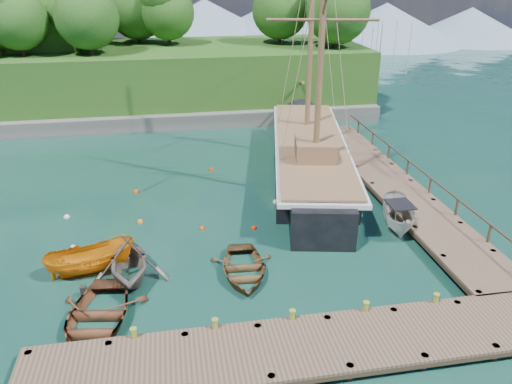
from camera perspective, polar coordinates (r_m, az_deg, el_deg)
ground at (r=24.17m, az=-3.48°, el=-8.50°), size 160.00×160.00×0.00m
dock_near at (r=19.12m, az=5.20°, el=-17.30°), size 20.00×3.20×1.10m
dock_east at (r=32.95m, az=15.22°, el=0.90°), size 3.20×24.00×1.10m
bollard_0 at (r=20.09m, az=-13.55°, el=-17.21°), size 0.26×0.26×0.45m
bollard_1 at (r=20.03m, az=-4.61°, el=-16.61°), size 0.26×0.26×0.45m
bollard_2 at (r=20.42m, az=4.11°, el=-15.65°), size 0.26×0.26×0.45m
bollard_3 at (r=21.23m, az=12.25°, el=-14.43°), size 0.26×0.26×0.45m
bollard_4 at (r=22.41m, az=19.58°, el=-13.08°), size 0.26×0.26×0.45m
rowboat_0 at (r=21.62m, az=-17.71°, el=-14.35°), size 4.30×5.49×1.04m
rowboat_1 at (r=24.00m, az=-14.14°, el=-9.57°), size 3.85×4.38×2.18m
rowboat_2 at (r=23.56m, az=-1.45°, el=-9.43°), size 3.28×4.42×0.88m
motorboat_orange at (r=24.94m, az=-18.16°, el=-8.70°), size 4.36×2.42×1.59m
cabin_boat_white at (r=28.56m, az=15.84°, el=-3.93°), size 2.85×4.59×1.66m
schooner at (r=34.05m, az=6.16°, el=3.56°), size 8.45×26.18×19.15m
mooring_buoy_0 at (r=27.25m, az=-20.16°, el=-6.01°), size 0.30×0.30×0.30m
mooring_buoy_1 at (r=28.75m, az=-13.11°, el=-3.41°), size 0.36×0.36×0.36m
mooring_buoy_2 at (r=27.49m, az=-6.19°, el=-4.23°), size 0.31×0.31×0.31m
mooring_buoy_3 at (r=30.33m, az=2.28°, el=-1.21°), size 0.35×0.35×0.35m
mooring_buoy_4 at (r=32.57m, az=-13.52°, el=-0.03°), size 0.36×0.36×0.36m
mooring_buoy_5 at (r=35.28m, az=-5.15°, el=2.51°), size 0.32×0.32×0.32m
mooring_buoy_6 at (r=30.51m, az=-20.79°, el=-2.75°), size 0.36×0.36×0.36m
mooring_buoy_7 at (r=27.37m, az=-0.25°, el=-4.21°), size 0.31×0.31×0.31m
headland at (r=53.20m, az=-22.39°, el=14.52°), size 51.00×19.31×12.90m
distant_ridge at (r=90.83m, az=-6.32°, el=18.80°), size 117.00×40.00×10.00m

